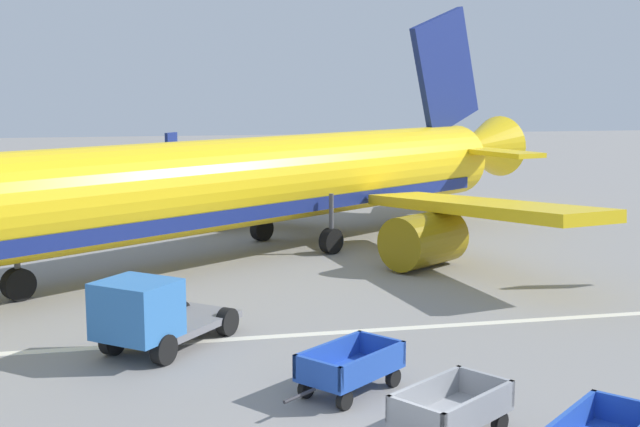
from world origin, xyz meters
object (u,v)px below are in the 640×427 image
(baggage_cart_third_in_row, at_px, (451,410))
(service_truck_beside_carts, at_px, (149,314))
(airplane, at_px, (271,182))
(baggage_cart_fourth_in_row, at_px, (350,367))

(baggage_cart_third_in_row, bearing_deg, service_truck_beside_carts, 131.00)
(airplane, bearing_deg, service_truck_beside_carts, -111.93)
(baggage_cart_fourth_in_row, bearing_deg, service_truck_beside_carts, 139.79)
(baggage_cart_fourth_in_row, bearing_deg, baggage_cart_third_in_row, -65.28)
(baggage_cart_third_in_row, height_order, service_truck_beside_carts, service_truck_beside_carts)
(baggage_cart_fourth_in_row, xyz_separation_m, service_truck_beside_carts, (-4.53, 3.83, 0.50))
(baggage_cart_fourth_in_row, distance_m, service_truck_beside_carts, 5.96)
(baggage_cart_third_in_row, xyz_separation_m, service_truck_beside_carts, (-5.89, 6.77, 0.50))
(baggage_cart_third_in_row, xyz_separation_m, baggage_cart_fourth_in_row, (-1.35, 2.94, 0.00))
(baggage_cart_third_in_row, distance_m, baggage_cart_fourth_in_row, 3.24)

